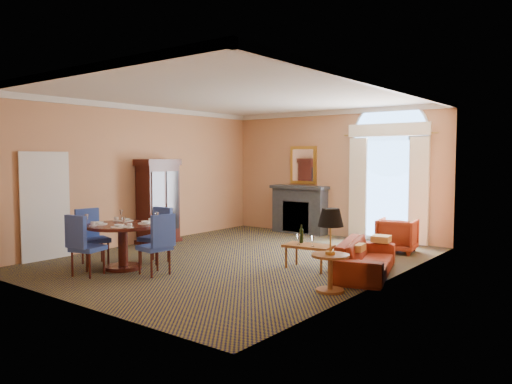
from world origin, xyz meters
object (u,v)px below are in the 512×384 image
Objects in this scene: armchair at (397,235)px; armoire at (158,203)px; dining_table at (123,236)px; sofa at (366,258)px; side_table at (330,239)px; coffee_table at (308,246)px.

armoire is at bearing 15.25° from armchair.
dining_table is 4.31m from sofa.
dining_table is 3.82m from side_table.
coffee_table is 0.75× the size of side_table.
side_table is (0.41, -3.61, 0.44)m from armchair.
dining_table is (1.63, -2.26, -0.35)m from armoire.
armchair is at bearing -7.81° from sofa.
side_table is at bearing -13.83° from armoire.
sofa is (3.64, 2.28, -0.31)m from dining_table.
sofa is 2.56× the size of armchair.
armoire is at bearing 166.17° from side_table.
armoire is 5.48m from side_table.
armchair is (-0.36, 2.28, 0.06)m from sofa.
armoire is at bearing 73.38° from sofa.
armchair is at bearing 96.52° from side_table.
dining_table is at bearing -165.62° from side_table.
sofa is at bearing 0.23° from armoire.
armoire is 2.80m from dining_table.
side_table is at bearing -53.39° from coffee_table.
side_table is (0.05, -1.33, 0.50)m from sofa.
dining_table is at bearing 105.16° from sofa.
sofa is at bearing 32.00° from dining_table.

